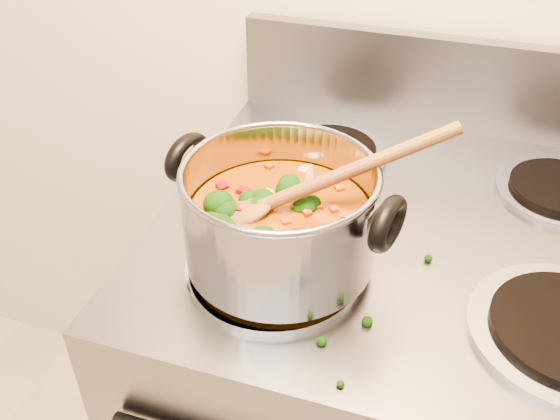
{
  "coord_description": "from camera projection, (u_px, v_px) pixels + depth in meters",
  "views": [
    {
      "loc": [
        0.07,
        0.45,
        1.46
      ],
      "look_at": [
        -0.12,
        1.02,
        1.01
      ],
      "focal_mm": 40.0,
      "sensor_mm": 36.0,
      "label": 1
    }
  ],
  "objects": [
    {
      "name": "stockpot",
      "position": [
        280.0,
        219.0,
        0.75
      ],
      "size": [
        0.3,
        0.24,
        0.14
      ],
      "rotation": [
        0.0,
        0.0,
        -0.21
      ],
      "color": "#97969E",
      "rests_on": "electric_range"
    },
    {
      "name": "wooden_spoon",
      "position": [
        297.0,
        192.0,
        0.73
      ],
      "size": [
        0.28,
        0.16,
        0.13
      ],
      "rotation": [
        0.0,
        0.0,
        0.46
      ],
      "color": "brown",
      "rests_on": "stockpot"
    },
    {
      "name": "cooktop_crumbs",
      "position": [
        304.0,
        283.0,
        0.77
      ],
      "size": [
        0.4,
        0.27,
        0.01
      ],
      "color": "black",
      "rests_on": "electric_range"
    }
  ]
}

